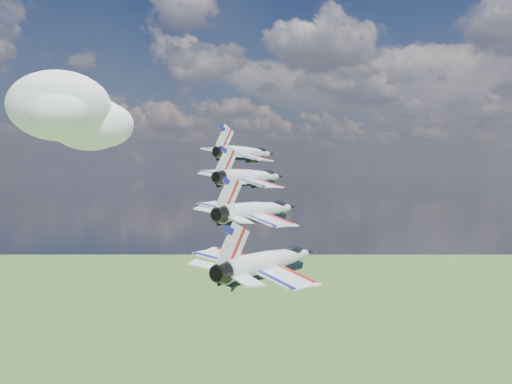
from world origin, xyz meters
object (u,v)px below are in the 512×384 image
Objects in this scene: jet_0 at (247,153)px; jet_2 at (260,210)px; jet_1 at (253,177)px; jet_3 at (272,261)px.

jet_2 is at bearing -50.73° from jet_0.
jet_1 is 1.00× the size of jet_2.
jet_0 is at bearing 129.27° from jet_2.
jet_2 is at bearing -50.73° from jet_1.
jet_2 is at bearing 129.27° from jet_3.
jet_3 is (24.83, -28.61, -10.46)m from jet_0.
jet_2 is (8.28, -9.54, -3.49)m from jet_1.
jet_3 is at bearing -50.73° from jet_1.
jet_1 reaches higher than jet_3.
jet_0 reaches higher than jet_3.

